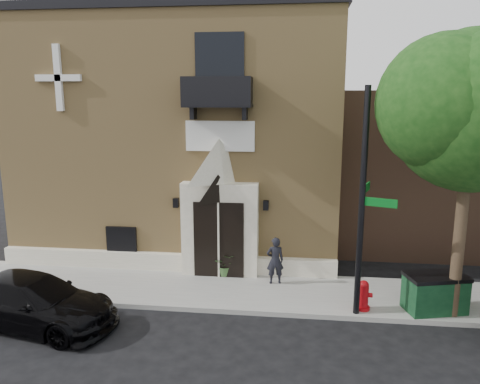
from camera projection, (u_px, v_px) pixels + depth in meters
The scene contains 10 objects.
ground at pixel (239, 315), 13.50m from camera, with size 120.00×120.00×0.00m, color black.
sidewalk at pixel (276, 293), 14.83m from camera, with size 42.00×3.00×0.15m, color gray.
church at pixel (194, 132), 20.64m from camera, with size 12.20×11.01×9.30m.
street_tree_left at pixel (475, 110), 11.94m from camera, with size 4.97×4.38×7.77m.
black_sedan at pixel (33, 301), 12.78m from camera, with size 1.96×4.82×1.40m, color black.
street_sign at pixel (363, 204), 12.67m from camera, with size 0.96×1.20×6.34m.
fire_hydrant at pixel (363, 295), 13.45m from camera, with size 0.50×0.40×0.88m.
dumpster at pixel (435, 292), 13.35m from camera, with size 1.86×1.34×1.09m.
planter at pixel (225, 265), 16.00m from camera, with size 0.70×0.61×0.78m, color #416A34.
pedestrian_near at pixel (275, 260), 15.27m from camera, with size 0.57×0.38×1.57m, color black.
Camera 1 is at (1.52, -12.40, 6.23)m, focal length 35.00 mm.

